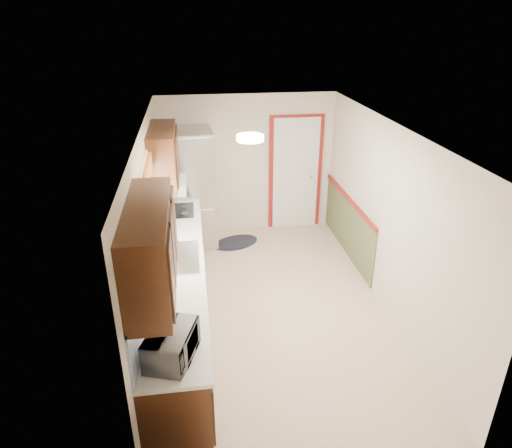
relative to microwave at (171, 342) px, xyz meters
name	(u,v)px	position (x,y,z in m)	size (l,w,h in m)	color
room_shell	(272,225)	(1.20, 1.95, 0.09)	(3.20, 5.20, 2.52)	beige
kitchen_run	(174,272)	(-0.04, 1.66, -0.30)	(0.63, 4.00, 2.20)	#371A0C
back_wall_trim	(306,184)	(2.19, 4.16, -0.23)	(1.12, 2.30, 2.08)	maroon
ceiling_fixture	(250,138)	(0.90, 1.75, 1.25)	(0.30, 0.30, 0.06)	#FFD88C
microwave	(171,342)	(0.00, 0.00, 0.00)	(0.51, 0.28, 0.35)	white
refrigerator	(189,189)	(0.18, 4.00, -0.14)	(0.86, 0.83, 1.94)	#B7B7BC
rug	(236,242)	(0.92, 3.85, -1.11)	(0.80, 0.52, 0.01)	black
cooktop	(178,211)	(0.01, 3.17, -0.16)	(0.45, 0.55, 0.02)	black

